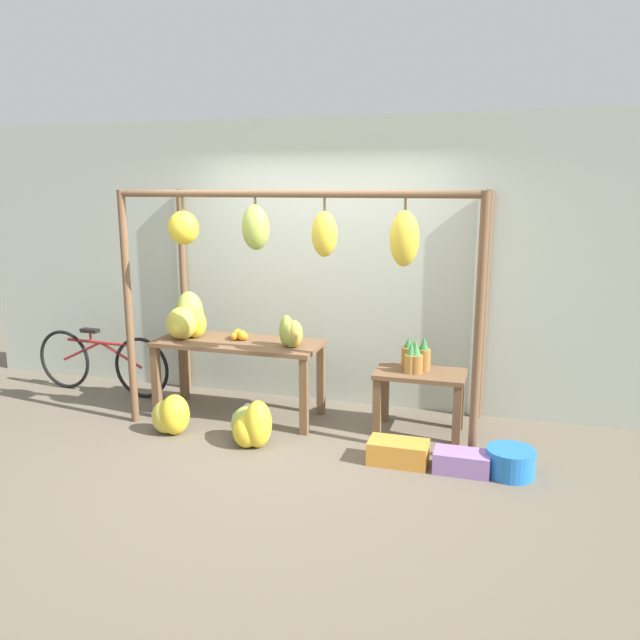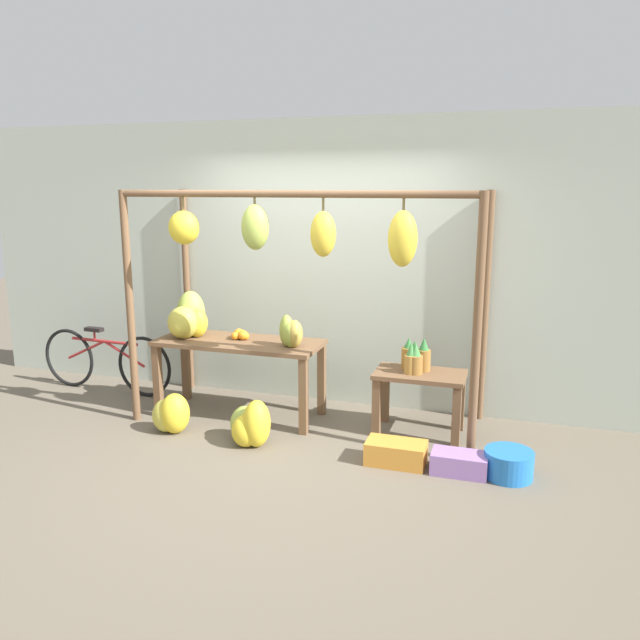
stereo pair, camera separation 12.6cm
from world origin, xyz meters
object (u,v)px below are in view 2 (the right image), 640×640
at_px(banana_pile_ground_left, 171,414).
at_px(parked_bicycle, 106,361).
at_px(blue_bucket, 509,464).
at_px(orange_pile, 240,334).
at_px(pineapple_cluster, 415,358).
at_px(banana_pile_ground_right, 250,425).
at_px(fruit_crate_purple, 459,463).
at_px(fruit_crate_white, 396,453).
at_px(banana_pile_on_table, 189,318).
at_px(papaya_pile, 291,333).

distance_m(banana_pile_ground_left, parked_bicycle, 1.51).
xyz_separation_m(banana_pile_ground_left, blue_bucket, (2.89, 0.01, -0.06)).
bearing_deg(orange_pile, pineapple_cluster, 1.73).
xyz_separation_m(banana_pile_ground_right, fruit_crate_purple, (1.75, -0.02, -0.09)).
xyz_separation_m(fruit_crate_white, blue_bucket, (0.85, 0.03, 0.01)).
xyz_separation_m(banana_pile_ground_right, blue_bucket, (2.11, 0.03, -0.07)).
relative_size(banana_pile_on_table, parked_bicycle, 0.30).
height_order(orange_pile, banana_pile_ground_left, orange_pile).
height_order(banana_pile_ground_left, banana_pile_ground_right, banana_pile_ground_right).
xyz_separation_m(banana_pile_ground_left, fruit_crate_white, (2.04, -0.02, -0.08)).
height_order(blue_bucket, fruit_crate_purple, blue_bucket).
distance_m(orange_pile, fruit_crate_white, 1.92).
height_order(banana_pile_ground_left, fruit_crate_purple, banana_pile_ground_left).
bearing_deg(parked_bicycle, orange_pile, -5.17).
bearing_deg(orange_pile, fruit_crate_purple, -18.03).
height_order(banana_pile_ground_right, blue_bucket, banana_pile_ground_right).
height_order(banana_pile_ground_left, parked_bicycle, parked_bicycle).
height_order(orange_pile, fruit_crate_purple, orange_pile).
xyz_separation_m(banana_pile_ground_left, parked_bicycle, (-1.27, 0.81, 0.17)).
height_order(parked_bicycle, papaya_pile, papaya_pile).
relative_size(pineapple_cluster, banana_pile_ground_right, 0.66).
bearing_deg(papaya_pile, fruit_crate_purple, -19.50).
distance_m(orange_pile, parked_bicycle, 1.72).
height_order(banana_pile_ground_left, blue_bucket, banana_pile_ground_left).
height_order(banana_pile_on_table, parked_bicycle, banana_pile_on_table).
bearing_deg(banana_pile_ground_right, banana_pile_ground_left, 178.21).
distance_m(pineapple_cluster, papaya_pile, 1.12).
xyz_separation_m(blue_bucket, parked_bicycle, (-4.16, 0.80, 0.23)).
distance_m(orange_pile, blue_bucket, 2.68).
distance_m(blue_bucket, fruit_crate_purple, 0.36).
bearing_deg(banana_pile_on_table, fruit_crate_purple, -13.36).
bearing_deg(fruit_crate_white, blue_bucket, 2.20).
distance_m(banana_pile_on_table, orange_pile, 0.52).
xyz_separation_m(banana_pile_on_table, fruit_crate_purple, (2.64, -0.63, -0.84)).
bearing_deg(banana_pile_ground_right, parked_bicycle, 157.92).
bearing_deg(blue_bucket, papaya_pile, 165.37).
bearing_deg(fruit_crate_white, banana_pile_ground_left, 179.36).
height_order(pineapple_cluster, fruit_crate_purple, pineapple_cluster).
height_order(blue_bucket, parked_bicycle, parked_bicycle).
bearing_deg(banana_pile_ground_left, fruit_crate_white, -0.64).
relative_size(blue_bucket, parked_bicycle, 0.23).
xyz_separation_m(orange_pile, papaya_pile, (0.57, -0.14, 0.09)).
xyz_separation_m(orange_pile, fruit_crate_white, (1.65, -0.68, -0.69)).
bearing_deg(fruit_crate_purple, parked_bicycle, 167.41).
bearing_deg(pineapple_cluster, orange_pile, -178.27).
relative_size(orange_pile, banana_pile_ground_left, 0.45).
bearing_deg(orange_pile, banana_pile_ground_left, -120.23).
distance_m(pineapple_cluster, banana_pile_ground_left, 2.22).
bearing_deg(banana_pile_ground_right, papaya_pile, 71.92).
bearing_deg(blue_bucket, orange_pile, 165.55).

